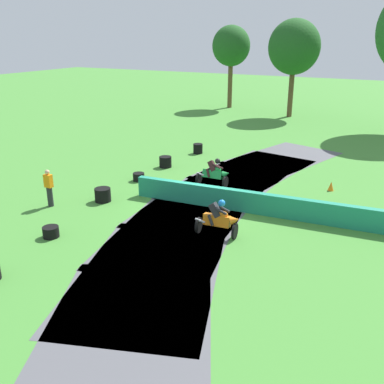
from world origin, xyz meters
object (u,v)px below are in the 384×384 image
tire_stack_mid_b (139,177)px  track_marshal (49,188)px  tire_stack_near (198,149)px  tire_stack_mid_a (165,162)px  tire_stack_far (103,195)px  tire_stack_extra_a (51,232)px  motorcycle_lead_green (214,173)px  traffic_cone (331,186)px  motorcycle_chase_orange (219,219)px

tire_stack_mid_b → track_marshal: bearing=-107.0°
tire_stack_near → tire_stack_mid_a: same height
tire_stack_far → tire_stack_extra_a: size_ratio=1.20×
motorcycle_lead_green → track_marshal: size_ratio=1.03×
motorcycle_lead_green → traffic_cone: bearing=19.8°
tire_stack_extra_a → tire_stack_mid_a: bearing=95.1°
tire_stack_extra_a → traffic_cone: size_ratio=1.34×
motorcycle_chase_orange → track_marshal: track_marshal is taller
tire_stack_mid_b → tire_stack_far: tire_stack_far is taller
tire_stack_far → tire_stack_mid_a: bearing=92.4°
tire_stack_near → traffic_cone: size_ratio=1.36×
motorcycle_chase_orange → traffic_cone: motorcycle_chase_orange is taller
tire_stack_near → tire_stack_mid_a: (-0.27, -3.46, -0.00)m
tire_stack_extra_a → traffic_cone: (8.05, 9.85, 0.02)m
motorcycle_lead_green → motorcycle_chase_orange: (2.51, -5.03, 0.03)m
tire_stack_mid_a → traffic_cone: (8.90, 0.30, -0.08)m
tire_stack_mid_b → tire_stack_far: (0.22, -3.12, 0.10)m
tire_stack_near → tire_stack_extra_a: tire_stack_near is taller
tire_stack_mid_a → traffic_cone: bearing=1.9°
tire_stack_near → tire_stack_mid_b: tire_stack_near is taller
tire_stack_near → track_marshal: bearing=-98.7°
tire_stack_mid_b → motorcycle_chase_orange: bearing=-32.4°
track_marshal → traffic_cone: (10.28, 7.58, -0.60)m
tire_stack_mid_a → tire_stack_far: same height
motorcycle_lead_green → track_marshal: 7.66m
tire_stack_near → tire_stack_mid_b: size_ratio=1.05×
tire_stack_near → traffic_cone: bearing=-20.1°
motorcycle_lead_green → tire_stack_mid_b: bearing=-163.4°
motorcycle_chase_orange → tire_stack_near: motorcycle_chase_orange is taller
tire_stack_extra_a → traffic_cone: bearing=50.7°
tire_stack_far → traffic_cone: bearing=35.1°
tire_stack_mid_a → tire_stack_mid_b: (0.02, -2.67, -0.10)m
motorcycle_lead_green → tire_stack_mid_b: 3.87m
tire_stack_near → motorcycle_lead_green: bearing=-55.6°
motorcycle_chase_orange → tire_stack_extra_a: bearing=-151.2°
tire_stack_mid_a → track_marshal: bearing=-100.8°
traffic_cone → tire_stack_far: bearing=-144.9°
tire_stack_near → traffic_cone: tire_stack_near is taller
motorcycle_lead_green → tire_stack_near: size_ratio=2.80×
tire_stack_near → tire_stack_extra_a: size_ratio=1.02×
motorcycle_lead_green → tire_stack_far: 5.47m
tire_stack_extra_a → traffic_cone: traffic_cone is taller
tire_stack_near → tire_stack_far: bearing=-90.1°
motorcycle_lead_green → tire_stack_near: (-3.44, 5.03, -0.33)m
tire_stack_near → tire_stack_mid_a: 3.47m
track_marshal → tire_stack_far: bearing=42.6°
tire_stack_far → tire_stack_extra_a: tire_stack_far is taller
motorcycle_chase_orange → traffic_cone: (2.68, 6.90, -0.44)m
motorcycle_chase_orange → track_marshal: 7.63m
tire_stack_mid_a → tire_stack_far: size_ratio=0.96×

